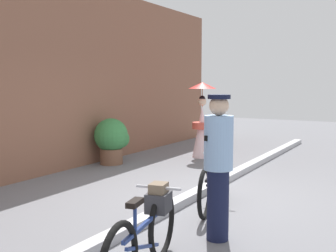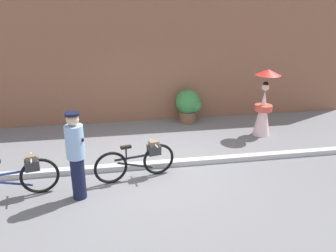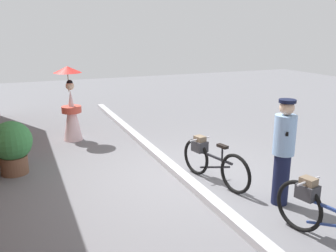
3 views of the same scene
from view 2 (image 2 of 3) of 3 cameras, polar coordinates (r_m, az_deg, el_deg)
The scene contains 8 objects.
ground_plane at distance 7.76m, azimuth -2.34°, elevation -6.97°, with size 30.00×30.00×0.00m, color slate.
building_wall at distance 10.54m, azimuth -5.11°, elevation 11.72°, with size 14.00×0.40×4.04m, color brown.
sidewalk_curb at distance 7.73m, azimuth -2.35°, elevation -6.57°, with size 14.00×0.20×0.12m, color #B2B2B7.
bicycle_near_officer at distance 7.04m, azimuth -24.83°, elevation -7.93°, with size 1.80×0.55×0.83m.
bicycle_far_side at distance 7.14m, azimuth -4.95°, elevation -5.77°, with size 1.73×0.55×0.80m.
person_officer at distance 6.42m, azimuth -15.42°, elevation -4.61°, with size 0.35×0.34×1.72m.
person_with_parasol at distance 9.73m, azimuth 16.04°, elevation 3.53°, with size 0.69×0.69×1.87m.
potted_plant_by_door at distance 10.47m, azimuth 3.51°, elevation 3.66°, with size 0.79×0.77×1.05m.
Camera 2 is at (-0.87, -6.87, 3.51)m, focal length 35.76 mm.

